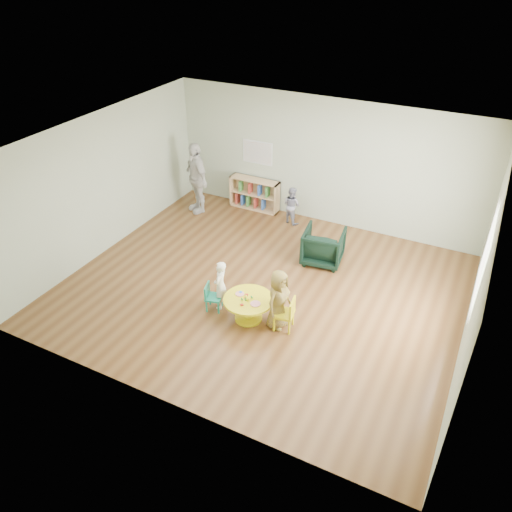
# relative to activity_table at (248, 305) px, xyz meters

# --- Properties ---
(room) EXTENTS (7.10, 7.00, 2.80)m
(room) POSITION_rel_activity_table_xyz_m (-0.16, 0.88, 1.60)
(room) COLOR brown
(room) RESTS_ON ground
(activity_table) EXTENTS (0.85, 0.85, 0.47)m
(activity_table) POSITION_rel_activity_table_xyz_m (0.00, 0.00, 0.00)
(activity_table) COLOR yellow
(activity_table) RESTS_ON ground
(kid_chair_left) EXTENTS (0.33, 0.33, 0.50)m
(kid_chair_left) POSITION_rel_activity_table_xyz_m (-0.69, -0.04, -0.03)
(kid_chair_left) COLOR #1A9274
(kid_chair_left) RESTS_ON ground
(kid_chair_right) EXTENTS (0.37, 0.37, 0.60)m
(kid_chair_right) POSITION_rel_activity_table_xyz_m (0.67, 0.06, 0.03)
(kid_chair_right) COLOR yellow
(kid_chair_right) RESTS_ON ground
(bookshelf) EXTENTS (1.20, 0.30, 0.75)m
(bookshelf) POSITION_rel_activity_table_xyz_m (-1.78, 3.74, 0.07)
(bookshelf) COLOR tan
(bookshelf) RESTS_ON ground
(alphabet_poster) EXTENTS (0.74, 0.01, 0.54)m
(alphabet_poster) POSITION_rel_activity_table_xyz_m (-1.77, 3.86, 1.06)
(alphabet_poster) COLOR white
(alphabet_poster) RESTS_ON ground
(armchair) EXTENTS (0.86, 0.88, 0.71)m
(armchair) POSITION_rel_activity_table_xyz_m (0.49, 2.25, 0.06)
(armchair) COLOR black
(armchair) RESTS_ON ground
(child_left) EXTENTS (0.27, 0.37, 0.92)m
(child_left) POSITION_rel_activity_table_xyz_m (-0.58, 0.08, 0.17)
(child_left) COLOR white
(child_left) RESTS_ON ground
(child_right) EXTENTS (0.43, 0.58, 1.08)m
(child_right) POSITION_rel_activity_table_xyz_m (0.51, 0.08, 0.24)
(child_right) COLOR gold
(child_right) RESTS_ON ground
(toddler) EXTENTS (0.50, 0.44, 0.86)m
(toddler) POSITION_rel_activity_table_xyz_m (-0.71, 3.46, 0.14)
(toddler) COLOR #1C2047
(toddler) RESTS_ON ground
(adult_caretaker) EXTENTS (1.04, 0.88, 1.67)m
(adult_caretaker) POSITION_rel_activity_table_xyz_m (-2.92, 3.01, 0.54)
(adult_caretaker) COLOR silver
(adult_caretaker) RESTS_ON ground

